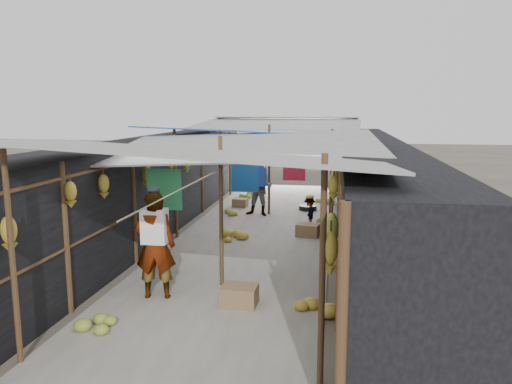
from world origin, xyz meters
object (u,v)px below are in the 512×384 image
Objects in this scene: shopper_blue at (259,187)px; crate_near at (239,296)px; vendor_elderly at (155,245)px; vendor_seated at (309,213)px; black_basin at (308,208)px.

crate_near is at bearing -72.33° from shopper_blue.
vendor_elderly reaches higher than vendor_seated.
vendor_seated reaches higher than crate_near.
crate_near is at bearing 165.33° from vendor_elderly.
crate_near is 1.57m from vendor_elderly.
black_basin is 7.75m from vendor_elderly.
vendor_elderly is at bearing -29.37° from vendor_seated.
vendor_seated is at bearing -85.52° from black_basin.
black_basin is 0.64× the size of vendor_seated.
vendor_elderly is at bearing 177.03° from crate_near.
crate_near is at bearing -94.56° from black_basin.
black_basin is at bearing 178.12° from vendor_seated.
black_basin is at bearing -115.23° from vendor_elderly.
vendor_elderly is 6.52m from shopper_blue.
vendor_elderly is at bearing -84.46° from shopper_blue.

